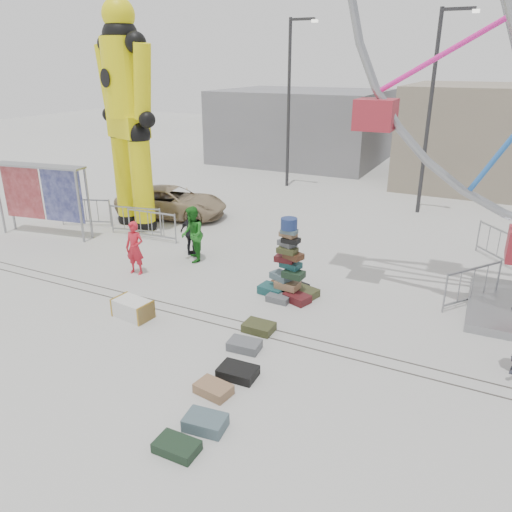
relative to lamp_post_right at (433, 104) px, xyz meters
The scene contains 25 objects.
ground 14.09m from the lamp_post_right, 103.39° to the right, with size 90.00×90.00×0.00m, color #9E9E99.
track_line_near 13.54m from the lamp_post_right, 104.01° to the right, with size 40.00×0.04×0.01m, color #47443F.
track_line_far 13.18m from the lamp_post_right, 104.46° to the right, with size 40.00×0.04×0.01m, color #47443F.
building_left 13.00m from the lamp_post_right, 135.30° to the left, with size 10.00×8.00×4.40m, color gray.
lamp_post_right is the anchor object (origin of this frame).
lamp_post_left 7.28m from the lamp_post_right, 164.05° to the left, with size 1.41×0.25×8.00m.
suitcase_tower 10.96m from the lamp_post_right, 100.56° to the right, with size 1.67×1.41×2.26m.
crash_test_dummy 11.93m from the lamp_post_right, 144.53° to the right, with size 3.31×1.66×8.40m.
banner_scaffold 15.38m from the lamp_post_right, 142.01° to the right, with size 3.71×1.18×2.65m.
steamer_trunk 14.54m from the lamp_post_right, 110.74° to the right, with size 0.99×0.57×0.46m, color silver.
row_case_0 13.09m from the lamp_post_right, 98.08° to the right, with size 0.73×0.53×0.21m, color #3D4020.
row_case_1 13.91m from the lamp_post_right, 97.23° to the right, with size 0.73×0.48×0.21m, color slate.
row_case_2 14.80m from the lamp_post_right, 95.27° to the right, with size 0.79×0.55×0.21m, color black.
row_case_3 15.50m from the lamp_post_right, 95.61° to the right, with size 0.71×0.47×0.21m, color #936C4B.
row_case_4 16.35m from the lamp_post_right, 93.89° to the right, with size 0.74×0.50×0.24m, color #4B626B.
row_case_5 17.03m from the lamp_post_right, 94.17° to the right, with size 0.74×0.47×0.18m, color #1A301F.
barricade_dummy_a 14.45m from the lamp_post_right, 145.87° to the right, with size 2.00×0.10×1.10m, color gray, non-canonical shape.
barricade_dummy_b 12.56m from the lamp_post_right, 139.02° to the right, with size 2.00×0.10×1.10m, color gray, non-canonical shape.
barricade_dummy_c 12.07m from the lamp_post_right, 135.36° to the right, with size 2.00×0.10×1.10m, color gray, non-canonical shape.
barricade_wheel_front 9.67m from the lamp_post_right, 72.13° to the right, with size 2.00×0.10×1.10m, color gray, non-canonical shape.
barricade_wheel_back 6.92m from the lamp_post_right, 55.83° to the right, with size 2.00×0.10×1.10m, color gray, non-canonical shape.
pedestrian_red 13.14m from the lamp_post_right, 121.86° to the right, with size 0.60×0.39×1.65m, color red.
pedestrian_green 11.28m from the lamp_post_right, 121.96° to the right, with size 0.88×0.69×1.82m, color #1C721C.
pedestrian_black 11.15m from the lamp_post_right, 124.48° to the right, with size 0.91×0.38×1.56m, color black.
parked_suv 11.27m from the lamp_post_right, 150.04° to the right, with size 2.09×4.53×1.26m, color #978161.
Camera 1 is at (6.03, -8.72, 6.11)m, focal length 35.00 mm.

